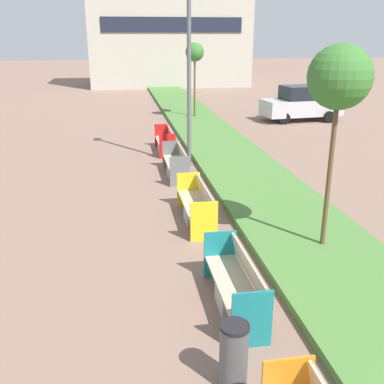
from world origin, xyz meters
TOP-DOWN VIEW (x-y plane):
  - planter_grass_strip at (3.20, 12.00)m, footprint 2.80×120.00m
  - building_backdrop at (4.00, 42.84)m, footprint 14.00×5.73m
  - bench_teal_frame at (0.94, 7.03)m, footprint 0.65×2.16m
  - bench_yellow_frame at (0.94, 10.81)m, footprint 0.65×2.29m
  - bench_grey_frame at (0.94, 14.69)m, footprint 0.65×2.18m
  - bench_red_frame at (0.94, 17.96)m, footprint 0.65×2.02m
  - litter_bin at (0.45, 5.27)m, footprint 0.39×0.39m
  - street_lamp_post at (1.55, 15.88)m, footprint 0.24×0.44m
  - sapling_tree_near at (3.31, 8.77)m, footprint 1.24×1.24m
  - sapling_tree_far at (3.31, 25.04)m, footprint 0.98×0.98m
  - parked_car_distant at (8.93, 23.73)m, footprint 4.35×2.16m

SIDE VIEW (x-z plane):
  - planter_grass_strip at x=3.20m, z-range 0.00..0.18m
  - bench_red_frame at x=0.94m, z-range -0.10..0.84m
  - bench_teal_frame at x=0.94m, z-range -0.10..0.84m
  - bench_grey_frame at x=0.94m, z-range -0.10..0.84m
  - bench_yellow_frame at x=0.94m, z-range -0.10..0.84m
  - litter_bin at x=0.45m, z-range 0.00..0.95m
  - parked_car_distant at x=8.93m, z-range -0.02..1.84m
  - sapling_tree_far at x=3.31m, z-range 1.47..5.51m
  - sapling_tree_near at x=3.31m, z-range 1.48..5.75m
  - street_lamp_post at x=1.55m, z-range 0.38..7.71m
  - building_backdrop at x=4.00m, z-range 0.00..9.47m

